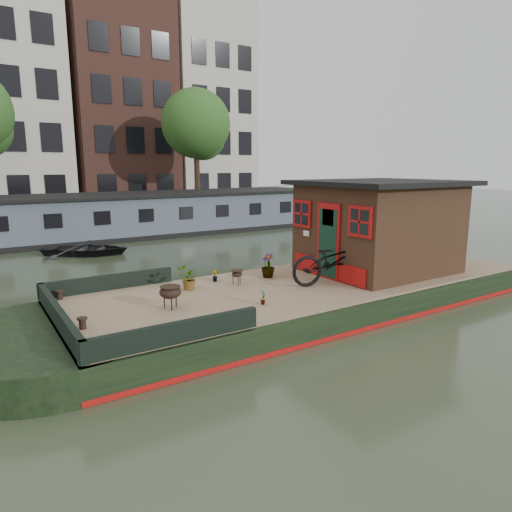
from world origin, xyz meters
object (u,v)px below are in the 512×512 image
brazier_front (171,297)px  brazier_rear (237,277)px  cabin (378,225)px  dinghy (86,246)px  bicycle (335,260)px

brazier_front → brazier_rear: brazier_front is taller
brazier_rear → cabin: bearing=-10.3°
cabin → dinghy: size_ratio=1.23×
cabin → dinghy: cabin is taller
dinghy → bicycle: bearing=-129.6°
cabin → bicycle: bearing=-166.3°
cabin → brazier_front: cabin is taller
bicycle → brazier_front: bicycle is taller
bicycle → cabin: bearing=-63.5°
cabin → dinghy: 11.57m
brazier_front → brazier_rear: 2.26m
cabin → brazier_front: bearing=-178.3°
brazier_front → dinghy: brazier_front is taller
brazier_front → brazier_rear: bearing=23.6°
brazier_front → dinghy: (0.68, 10.31, -0.55)m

